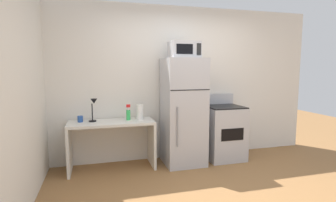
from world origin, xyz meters
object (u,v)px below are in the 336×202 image
(coffee_mug, at_px, (80,119))
(refrigerator, at_px, (183,112))
(desk_lamp, at_px, (94,106))
(desk, at_px, (112,135))
(spray_bottle, at_px, (128,114))
(microwave, at_px, (184,50))
(paper_towel_roll, at_px, (140,112))
(oven_range, at_px, (224,132))

(coffee_mug, height_order, refrigerator, refrigerator)
(coffee_mug, bearing_deg, desk_lamp, -7.15)
(desk, relative_size, spray_bottle, 5.21)
(spray_bottle, xyz_separation_m, refrigerator, (0.88, -0.09, 0.01))
(spray_bottle, xyz_separation_m, microwave, (0.88, -0.11, 1.00))
(paper_towel_roll, height_order, refrigerator, refrigerator)
(coffee_mug, xyz_separation_m, oven_range, (2.35, -0.10, -0.33))
(coffee_mug, bearing_deg, spray_bottle, -2.97)
(oven_range, bearing_deg, microwave, -176.49)
(paper_towel_roll, bearing_deg, microwave, -8.73)
(desk, height_order, paper_towel_roll, paper_towel_roll)
(desk_lamp, height_order, spray_bottle, desk_lamp)
(desk_lamp, bearing_deg, paper_towel_roll, -1.24)
(desk_lamp, relative_size, microwave, 0.77)
(coffee_mug, relative_size, spray_bottle, 0.38)
(desk_lamp, height_order, refrigerator, refrigerator)
(coffee_mug, height_order, oven_range, oven_range)
(paper_towel_roll, relative_size, microwave, 0.52)
(coffee_mug, bearing_deg, paper_towel_roll, -2.55)
(spray_bottle, bearing_deg, desk_lamp, 178.64)
(desk, height_order, refrigerator, refrigerator)
(paper_towel_roll, bearing_deg, coffee_mug, 177.45)
(desk_lamp, height_order, microwave, microwave)
(desk, relative_size, coffee_mug, 13.65)
(desk_lamp, height_order, coffee_mug, desk_lamp)
(oven_range, bearing_deg, desk, 179.07)
(desk, xyz_separation_m, coffee_mug, (-0.46, 0.07, 0.26))
(desk, distance_m, oven_range, 1.89)
(spray_bottle, bearing_deg, oven_range, -2.26)
(refrigerator, bearing_deg, desk, 177.23)
(desk, relative_size, oven_range, 1.18)
(spray_bottle, bearing_deg, desk, -172.75)
(coffee_mug, distance_m, oven_range, 2.38)
(coffee_mug, distance_m, paper_towel_roll, 0.91)
(desk, xyz_separation_m, paper_towel_roll, (0.45, 0.03, 0.34))
(spray_bottle, distance_m, microwave, 1.34)
(refrigerator, height_order, oven_range, refrigerator)
(microwave, bearing_deg, desk, 176.18)
(coffee_mug, bearing_deg, desk, -8.84)
(coffee_mug, xyz_separation_m, paper_towel_roll, (0.90, -0.04, 0.07))
(spray_bottle, height_order, refrigerator, refrigerator)
(coffee_mug, xyz_separation_m, microwave, (1.60, -0.15, 1.05))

